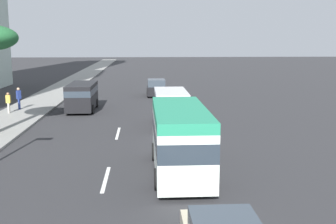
# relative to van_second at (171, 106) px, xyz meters

# --- Properties ---
(ground_plane) EXTENTS (198.00, 198.00, 0.00)m
(ground_plane) POSITION_rel_van_second_xyz_m (8.84, 3.42, -1.37)
(ground_plane) COLOR #2D2D30
(sidewalk_right) EXTENTS (162.00, 3.91, 0.15)m
(sidewalk_right) POSITION_rel_van_second_xyz_m (8.84, 11.23, -1.30)
(sidewalk_right) COLOR gray
(sidewalk_right) RESTS_ON ground_plane
(lane_stripe_mid) EXTENTS (3.20, 0.16, 0.01)m
(lane_stripe_mid) POSITION_rel_van_second_xyz_m (-10.34, 3.42, -1.37)
(lane_stripe_mid) COLOR silver
(lane_stripe_mid) RESTS_ON ground_plane
(lane_stripe_far) EXTENTS (3.20, 0.16, 0.01)m
(lane_stripe_far) POSITION_rel_van_second_xyz_m (-1.90, 3.42, -1.37)
(lane_stripe_far) COLOR silver
(lane_stripe_far) RESTS_ON ground_plane
(van_second) EXTENTS (4.72, 2.21, 2.40)m
(van_second) POSITION_rel_van_second_xyz_m (0.00, 0.00, 0.00)
(van_second) COLOR silver
(van_second) RESTS_ON ground_plane
(van_third) EXTENTS (5.18, 2.15, 2.21)m
(van_third) POSITION_rel_van_second_xyz_m (6.57, 6.80, -0.10)
(van_third) COLOR black
(van_third) RESTS_ON ground_plane
(car_fourth) EXTENTS (4.07, 1.96, 1.70)m
(car_fourth) POSITION_rel_van_second_xyz_m (15.12, 0.49, -0.57)
(car_fourth) COLOR black
(car_fourth) RESTS_ON ground_plane
(minibus_fifth) EXTENTS (6.73, 2.34, 2.88)m
(minibus_fifth) POSITION_rel_van_second_xyz_m (-9.70, 0.26, 0.21)
(minibus_fifth) COLOR silver
(minibus_fifth) RESTS_ON ground_plane
(pedestrian_near_lamp) EXTENTS (0.30, 0.33, 1.59)m
(pedestrian_near_lamp) POSITION_rel_van_second_xyz_m (4.96, 12.19, -0.36)
(pedestrian_near_lamp) COLOR beige
(pedestrian_near_lamp) RESTS_ON sidewalk_right
(pedestrian_mid_block) EXTENTS (0.39, 0.38, 1.77)m
(pedestrian_mid_block) POSITION_rel_van_second_xyz_m (6.56, 11.87, -0.24)
(pedestrian_mid_block) COLOR navy
(pedestrian_mid_block) RESTS_ON sidewalk_right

